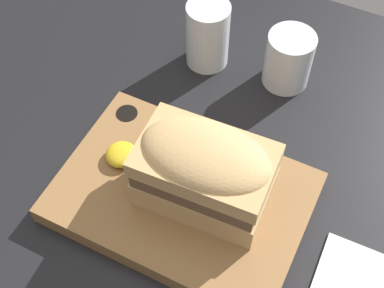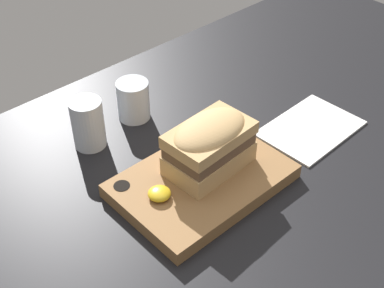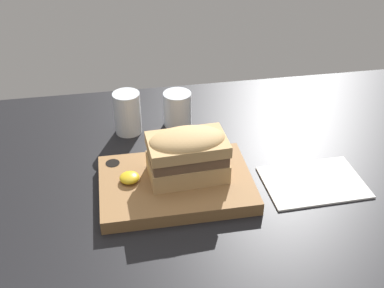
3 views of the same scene
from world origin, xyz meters
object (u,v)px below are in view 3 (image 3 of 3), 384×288
Objects in this scene: napkin at (313,182)px; wine_glass at (177,110)px; sandwich at (187,153)px; water_glass at (128,115)px; serving_board at (176,184)px.

wine_glass is at bearing 130.66° from napkin.
sandwich is at bearing 171.88° from napkin.
sandwich reaches higher than water_glass.
wine_glass is 36.71cm from napkin.
water_glass is (-7.78, 23.51, 3.02)cm from serving_board.
wine_glass is at bearing 6.73° from water_glass.
sandwich is at bearing -93.81° from wine_glass.
serving_board is at bearing 174.30° from napkin.
sandwich is at bearing 17.93° from serving_board.
napkin is at bearing -8.12° from sandwich.
napkin is at bearing -36.34° from water_glass.
sandwich is 26.87cm from napkin.
wine_glass is (4.17, 24.92, 2.36)cm from serving_board.
napkin is at bearing -49.34° from wine_glass.
sandwich reaches higher than wine_glass.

